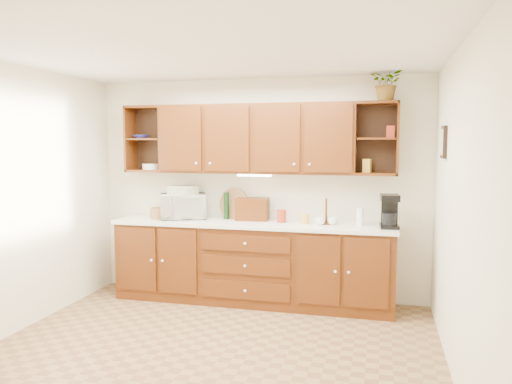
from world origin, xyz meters
The scene contains 26 objects.
floor centered at (0.00, 0.00, 0.00)m, with size 4.00×4.00×0.00m, color olive.
ceiling centered at (0.00, 0.00, 2.60)m, with size 4.00×4.00×0.00m, color white.
back_wall centered at (0.00, 1.75, 1.30)m, with size 4.00×4.00×0.00m, color #EDE6C7.
left_wall centered at (-2.00, 0.00, 1.30)m, with size 3.50×3.50×0.00m, color #EDE6C7.
right_wall centered at (2.00, 0.00, 1.30)m, with size 3.50×3.50×0.00m, color #EDE6C7.
base_cabinets centered at (0.00, 1.45, 0.45)m, with size 3.20×0.60×0.90m, color #3E1D07.
countertop centered at (0.00, 1.44, 0.92)m, with size 3.24×0.64×0.04m, color white.
upper_cabinets centered at (0.01, 1.59, 1.89)m, with size 3.20×0.33×0.80m.
undercabinet_light centered at (0.00, 1.53, 1.47)m, with size 0.40×0.05×0.03m, color white.
framed_picture centered at (1.98, 0.90, 1.85)m, with size 0.03×0.24×0.30m, color black.
wicker_basket centered at (-1.16, 1.46, 1.00)m, with size 0.23×0.23×0.13m, color #A07142.
microwave centered at (-0.87, 1.51, 1.09)m, with size 0.53×0.36×0.30m, color beige.
towel_stack centered at (-0.87, 1.51, 1.28)m, with size 0.31×0.23×0.09m, color #E5D26C.
wine_bottle centered at (-0.36, 1.59, 1.10)m, with size 0.06×0.06×0.32m, color black.
woven_tray centered at (-0.29, 1.66, 0.95)m, with size 0.37×0.37×0.02m, color #A07142.
bread_box centered at (-0.04, 1.58, 1.07)m, with size 0.37×0.23×0.26m, color #3E1D07.
mug_tree centered at (0.84, 1.48, 0.98)m, with size 0.27×0.26×0.29m.
canister_red centered at (0.33, 1.50, 1.01)m, with size 0.11×0.11×0.15m, color maroon.
canister_white centered at (1.21, 1.47, 1.04)m, with size 0.08×0.08×0.20m, color white.
canister_yellow centered at (0.61, 1.46, 0.99)m, with size 0.09×0.09×0.11m, color gold.
coffee_maker centered at (1.52, 1.42, 1.11)m, with size 0.21×0.26×0.36m.
bowl_stack centered at (-1.43, 1.55, 1.92)m, with size 0.18×0.18×0.04m, color navy.
plate_stack centered at (-1.32, 1.57, 1.56)m, with size 0.21×0.21×0.07m, color white.
pantry_box_yellow centered at (1.27, 1.58, 1.59)m, with size 0.08×0.06×0.15m, color gold.
pantry_box_red centered at (1.51, 1.58, 1.96)m, with size 0.09×0.07×0.13m, color maroon.
potted_plant centered at (1.47, 1.55, 2.48)m, with size 0.35×0.30×0.39m, color #999999.
Camera 1 is at (1.42, -4.04, 1.84)m, focal length 35.00 mm.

